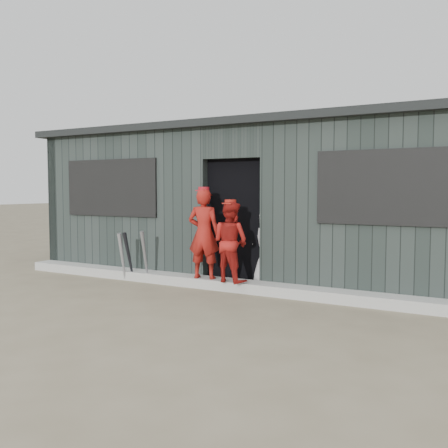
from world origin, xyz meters
The scene contains 9 objects.
ground centered at (0.00, 0.00, 0.00)m, with size 80.00×80.00×0.00m, color #6C604A.
curb centered at (0.00, 1.82, 0.07)m, with size 8.00×0.36×0.15m, color #A0A19B.
bat_left centered at (-1.81, 1.58, 0.41)m, with size 0.07×0.07×0.81m, color #9898A0.
bat_mid centered at (-1.40, 1.66, 0.43)m, with size 0.07×0.07×0.87m, color gray.
bat_right centered at (-1.72, 1.64, 0.41)m, with size 0.07×0.07×0.83m, color black.
player_red_left centered at (-0.33, 1.75, 0.84)m, with size 0.51×0.33×1.39m, color maroon.
player_red_right centered at (0.17, 1.69, 0.75)m, with size 0.58×0.45×1.20m, color maroon.
player_grey_back centered at (0.55, 2.23, 0.64)m, with size 0.62×0.41×1.28m, color #A8A8A8.
dugout centered at (0.00, 3.50, 1.29)m, with size 8.30×3.30×2.62m.
Camera 1 is at (3.66, -4.76, 1.52)m, focal length 40.00 mm.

